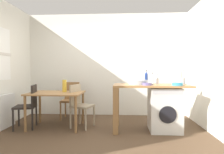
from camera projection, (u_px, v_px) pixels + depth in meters
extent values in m
plane|color=#4C3826|center=(99.00, 137.00, 3.46)|extent=(5.46, 5.46, 0.00)
cube|color=silver|center=(107.00, 65.00, 5.16)|extent=(4.60, 0.10, 2.70)
cube|color=silver|center=(223.00, 62.00, 3.28)|extent=(0.10, 3.80, 2.70)
cube|color=white|center=(1.00, 112.00, 3.87)|extent=(0.10, 0.80, 0.70)
cube|color=#9E7042|center=(56.00, 93.00, 4.00)|extent=(1.10, 0.76, 0.03)
cylinder|color=brown|center=(25.00, 114.00, 3.72)|extent=(0.05, 0.05, 0.71)
cylinder|color=brown|center=(76.00, 115.00, 3.66)|extent=(0.05, 0.05, 0.71)
cylinder|color=brown|center=(40.00, 107.00, 4.38)|extent=(0.05, 0.05, 0.71)
cylinder|color=brown|center=(83.00, 108.00, 4.32)|extent=(0.05, 0.05, 0.71)
cube|color=black|center=(25.00, 107.00, 3.95)|extent=(0.48, 0.48, 0.04)
cube|color=black|center=(34.00, 96.00, 3.97)|extent=(0.12, 0.38, 0.45)
cylinder|color=black|center=(13.00, 120.00, 3.75)|extent=(0.04, 0.04, 0.45)
cylinder|color=black|center=(19.00, 116.00, 4.11)|extent=(0.04, 0.04, 0.45)
cylinder|color=black|center=(32.00, 119.00, 3.81)|extent=(0.04, 0.04, 0.45)
cylinder|color=black|center=(36.00, 115.00, 4.17)|extent=(0.04, 0.04, 0.45)
cube|color=gray|center=(83.00, 106.00, 4.03)|extent=(0.51, 0.51, 0.04)
cube|color=gray|center=(75.00, 95.00, 4.09)|extent=(0.16, 0.37, 0.45)
cylinder|color=gray|center=(94.00, 115.00, 4.14)|extent=(0.04, 0.04, 0.45)
cylinder|color=gray|center=(86.00, 119.00, 3.81)|extent=(0.04, 0.04, 0.45)
cylinder|color=gray|center=(80.00, 114.00, 4.27)|extent=(0.04, 0.04, 0.45)
cylinder|color=gray|center=(70.00, 118.00, 3.94)|extent=(0.04, 0.04, 0.45)
cube|color=olive|center=(70.00, 101.00, 4.71)|extent=(0.41, 0.41, 0.04)
cube|color=olive|center=(72.00, 91.00, 4.88)|extent=(0.38, 0.04, 0.45)
cylinder|color=olive|center=(75.00, 112.00, 4.52)|extent=(0.04, 0.04, 0.45)
cylinder|color=olive|center=(61.00, 111.00, 4.55)|extent=(0.04, 0.04, 0.45)
cylinder|color=olive|center=(79.00, 109.00, 4.88)|extent=(0.04, 0.04, 0.45)
cylinder|color=olive|center=(65.00, 108.00, 4.91)|extent=(0.04, 0.04, 0.45)
cube|color=#9E7042|center=(151.00, 86.00, 3.82)|extent=(1.50, 0.68, 0.04)
cube|color=olive|center=(116.00, 111.00, 3.59)|extent=(0.10, 0.10, 0.88)
cube|color=olive|center=(117.00, 105.00, 4.16)|extent=(0.10, 0.10, 0.88)
cube|color=silver|center=(164.00, 109.00, 3.82)|extent=(0.60, 0.60, 0.86)
cylinder|color=black|center=(168.00, 115.00, 3.52)|extent=(0.32, 0.02, 0.32)
cube|color=#B2B2B7|center=(168.00, 92.00, 3.51)|extent=(0.54, 0.01, 0.08)
cylinder|color=#9EA0A5|center=(138.00, 82.00, 3.83)|extent=(0.38, 0.38, 0.09)
cylinder|color=#B2B2B7|center=(137.00, 77.00, 4.00)|extent=(0.02, 0.02, 0.28)
cylinder|color=navy|center=(146.00, 79.00, 4.09)|extent=(0.07, 0.07, 0.21)
cone|color=navy|center=(146.00, 73.00, 4.09)|extent=(0.06, 0.06, 0.06)
cylinder|color=#262626|center=(146.00, 71.00, 4.08)|extent=(0.03, 0.03, 0.02)
cylinder|color=silver|center=(153.00, 80.00, 3.88)|extent=(0.07, 0.07, 0.17)
cone|color=silver|center=(153.00, 75.00, 3.87)|extent=(0.06, 0.06, 0.05)
cylinder|color=#262626|center=(153.00, 73.00, 3.87)|extent=(0.03, 0.03, 0.02)
cylinder|color=silver|center=(158.00, 81.00, 3.96)|extent=(0.06, 0.06, 0.14)
cone|color=silver|center=(158.00, 76.00, 3.96)|extent=(0.06, 0.06, 0.04)
cylinder|color=#262626|center=(158.00, 75.00, 3.96)|extent=(0.02, 0.02, 0.02)
cylinder|color=slate|center=(147.00, 84.00, 3.62)|extent=(0.17, 0.17, 0.05)
cylinder|color=#3D375B|center=(147.00, 83.00, 3.62)|extent=(0.14, 0.14, 0.02)
cylinder|color=gray|center=(183.00, 81.00, 3.82)|extent=(0.11, 0.11, 0.13)
cylinder|color=#99724C|center=(182.00, 74.00, 3.83)|extent=(0.01, 0.04, 0.18)
cylinder|color=#99724C|center=(184.00, 74.00, 3.81)|extent=(0.01, 0.05, 0.18)
cylinder|color=teal|center=(177.00, 84.00, 3.57)|extent=(0.20, 0.20, 0.05)
cylinder|color=#1E546B|center=(177.00, 83.00, 3.57)|extent=(0.16, 0.16, 0.03)
cylinder|color=gold|center=(64.00, 86.00, 4.09)|extent=(0.09, 0.09, 0.26)
cube|color=#B2B2B7|center=(149.00, 85.00, 3.72)|extent=(0.15, 0.06, 0.01)
cube|color=#262628|center=(149.00, 85.00, 3.72)|extent=(0.15, 0.06, 0.01)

